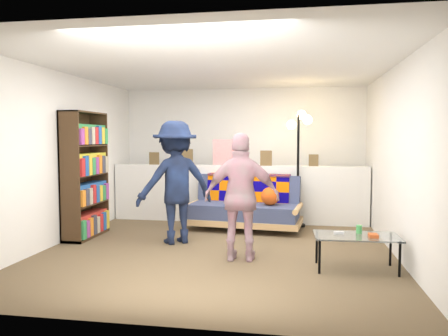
# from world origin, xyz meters

# --- Properties ---
(ground) EXTENTS (5.00, 5.00, 0.00)m
(ground) POSITION_xyz_m (0.00, 0.00, 0.00)
(ground) COLOR brown
(ground) RESTS_ON ground
(room_shell) EXTENTS (4.60, 5.05, 2.45)m
(room_shell) POSITION_xyz_m (0.00, 0.47, 1.67)
(room_shell) COLOR silver
(room_shell) RESTS_ON ground
(half_wall_ledge) EXTENTS (4.45, 0.15, 1.00)m
(half_wall_ledge) POSITION_xyz_m (0.00, 1.80, 0.50)
(half_wall_ledge) COLOR silver
(half_wall_ledge) RESTS_ON ground
(ledge_decor) EXTENTS (2.97, 0.02, 0.45)m
(ledge_decor) POSITION_xyz_m (-0.23, 1.78, 1.18)
(ledge_decor) COLOR brown
(ledge_decor) RESTS_ON half_wall_ledge
(futon_sofa) EXTENTS (1.89, 1.05, 0.78)m
(futon_sofa) POSITION_xyz_m (0.21, 1.27, 0.36)
(futon_sofa) COLOR tan
(futon_sofa) RESTS_ON ground
(bookshelf) EXTENTS (0.31, 0.93, 1.86)m
(bookshelf) POSITION_xyz_m (-2.08, 0.32, 0.87)
(bookshelf) COLOR #321F10
(bookshelf) RESTS_ON ground
(coffee_table) EXTENTS (0.95, 0.54, 0.48)m
(coffee_table) POSITION_xyz_m (1.70, -0.71, 0.36)
(coffee_table) COLOR black
(coffee_table) RESTS_ON ground
(floor_lamp) EXTENTS (0.41, 0.36, 1.94)m
(floor_lamp) POSITION_xyz_m (1.06, 1.65, 1.37)
(floor_lamp) COLOR black
(floor_lamp) RESTS_ON ground
(person_left) EXTENTS (1.27, 1.16, 1.72)m
(person_left) POSITION_xyz_m (-0.66, 0.19, 0.86)
(person_left) COLOR black
(person_left) RESTS_ON ground
(person_right) EXTENTS (0.91, 0.41, 1.54)m
(person_right) POSITION_xyz_m (0.37, -0.55, 0.77)
(person_right) COLOR pink
(person_right) RESTS_ON ground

